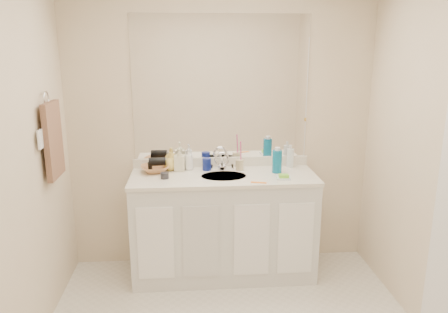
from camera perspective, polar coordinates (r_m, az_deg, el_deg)
name	(u,v)px	position (r m, az deg, el deg)	size (l,w,h in m)	color
wall_back	(221,130)	(3.76, -0.40, 3.46)	(2.60, 0.02, 2.40)	beige
wall_front	(288,306)	(1.33, 8.34, -18.76)	(2.60, 0.02, 2.40)	beige
wall_left	(3,180)	(2.69, -26.91, -2.70)	(0.02, 2.60, 2.40)	beige
vanity_cabinet	(224,227)	(3.73, -0.06, -9.13)	(1.50, 0.55, 0.85)	silver
countertop	(224,177)	(3.58, -0.06, -2.67)	(1.52, 0.57, 0.03)	white
backsplash	(221,162)	(3.81, -0.37, -0.72)	(1.52, 0.03, 0.08)	white
sink_basin	(224,177)	(3.56, -0.04, -2.72)	(0.37, 0.37, 0.02)	beige
faucet	(222,163)	(3.71, -0.26, -0.90)	(0.02, 0.02, 0.11)	silver
mirror	(221,88)	(3.70, -0.40, 8.92)	(1.48, 0.01, 1.20)	white
blue_mug	(207,164)	(3.70, -2.26, -1.01)	(0.07, 0.07, 0.10)	navy
tan_cup	(240,165)	(3.70, 2.04, -1.11)	(0.07, 0.07, 0.09)	beige
toothbrush	(241,153)	(3.67, 2.21, 0.47)	(0.01, 0.01, 0.21)	#E53C8D
mouthwash_bottle	(277,161)	(3.65, 6.94, -0.65)	(0.08, 0.08, 0.19)	#0C6A94
clear_pump_bottle	(290,158)	(3.83, 8.64, -0.18)	(0.06, 0.06, 0.16)	white
soap_dish	(284,178)	(3.50, 7.80, -2.82)	(0.11, 0.09, 0.01)	white
green_soap	(284,176)	(3.50, 7.81, -2.55)	(0.08, 0.05, 0.03)	#87E638
orange_comb	(259,182)	(3.39, 4.57, -3.40)	(0.12, 0.03, 0.01)	orange
dark_jar	(165,176)	(3.51, -7.76, -2.48)	(0.07, 0.07, 0.05)	#29282D
soap_bottle_white	(189,159)	(3.71, -4.59, -0.38)	(0.07, 0.07, 0.18)	white
soap_bottle_cream	(180,159)	(3.69, -5.83, -0.37)	(0.09, 0.09, 0.20)	beige
soap_bottle_yellow	(171,162)	(3.72, -7.00, -0.65)	(0.12, 0.12, 0.15)	#EFCE5C
wicker_basket	(155,169)	(3.69, -8.99, -1.59)	(0.23, 0.23, 0.06)	#B37648
hair_dryer	(157,162)	(3.67, -8.72, -0.67)	(0.07, 0.07, 0.14)	black
towel_ring	(46,98)	(3.33, -22.21, 7.03)	(0.11, 0.11, 0.01)	silver
hand_towel	(53,140)	(3.37, -21.40, 2.00)	(0.04, 0.32, 0.55)	brown
switch_plate	(40,139)	(3.18, -22.86, 2.08)	(0.01, 0.09, 0.13)	white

